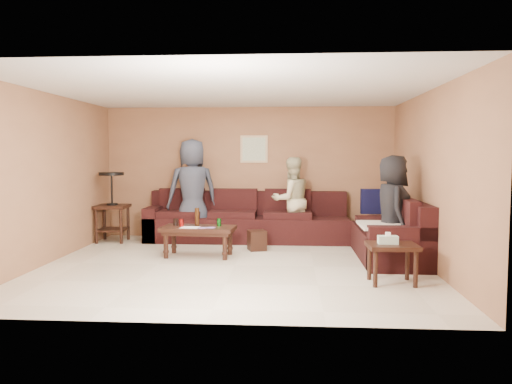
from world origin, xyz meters
TOP-DOWN VIEW (x-y plane):
  - room at (0.00, 0.00)m, footprint 5.60×5.50m
  - sectional_sofa at (0.81, 1.52)m, footprint 4.65×2.90m
  - coffee_table at (-0.64, 0.59)m, footprint 1.17×0.64m
  - end_table_left at (-2.46, 1.81)m, footprint 0.58×0.58m
  - side_table_right at (2.05, -0.88)m, footprint 0.62×0.51m
  - waste_bin at (0.24, 1.16)m, footprint 0.35×0.35m
  - wall_art at (0.10, 2.48)m, footprint 0.52×0.04m
  - person_left at (-0.99, 1.94)m, footprint 1.08×0.90m
  - person_middle at (0.82, 1.97)m, footprint 0.93×0.84m
  - person_right at (2.30, 0.38)m, footprint 0.52×0.79m

SIDE VIEW (x-z plane):
  - waste_bin at x=0.24m, z-range 0.00..0.33m
  - sectional_sofa at x=0.81m, z-range -0.16..0.81m
  - coffee_table at x=-0.64m, z-range 0.02..0.78m
  - side_table_right at x=2.05m, z-range 0.11..0.75m
  - end_table_left at x=-2.46m, z-range 0.03..1.30m
  - person_middle at x=0.82m, z-range 0.00..1.55m
  - person_right at x=2.30m, z-range 0.00..1.59m
  - person_left at x=-0.99m, z-range 0.00..1.88m
  - room at x=0.00m, z-range 0.41..2.91m
  - wall_art at x=0.10m, z-range 1.44..1.96m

